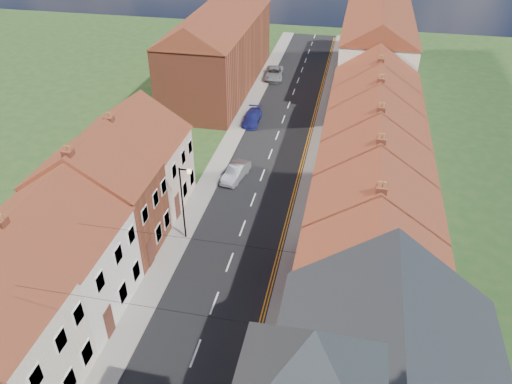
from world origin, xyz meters
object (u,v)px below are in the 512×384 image
(lamppost, at_px, (183,199))
(car_mid, at_px, (236,172))
(car_far, at_px, (252,118))
(car_distant, at_px, (274,73))

(lamppost, height_order, car_mid, lamppost)
(car_mid, height_order, car_far, car_mid)
(lamppost, xyz_separation_m, car_far, (0.61, 20.49, -2.93))
(car_far, relative_size, car_distant, 0.86)
(car_mid, distance_m, car_distant, 25.12)
(car_mid, xyz_separation_m, car_distant, (-0.98, 25.10, 0.03))
(lamppost, bearing_deg, car_far, 88.29)
(car_mid, height_order, car_distant, car_distant)
(car_far, bearing_deg, car_distant, 88.49)
(car_mid, relative_size, car_far, 0.93)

